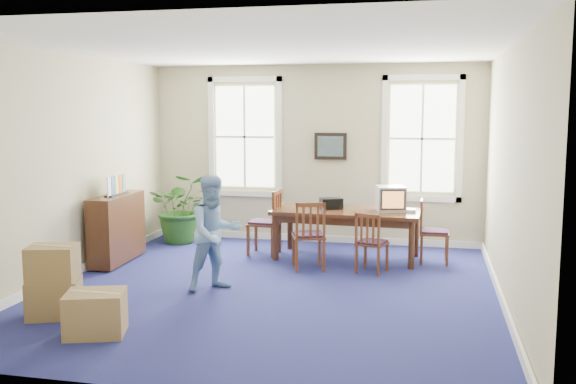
% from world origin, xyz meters
% --- Properties ---
extents(floor, '(6.50, 6.50, 0.00)m').
position_xyz_m(floor, '(0.00, 0.00, 0.00)').
color(floor, navy).
rests_on(floor, ground).
extents(ceiling, '(6.50, 6.50, 0.00)m').
position_xyz_m(ceiling, '(0.00, 0.00, 3.20)').
color(ceiling, white).
rests_on(ceiling, ground).
extents(wall_back, '(6.50, 0.00, 6.50)m').
position_xyz_m(wall_back, '(0.00, 3.25, 1.60)').
color(wall_back, '#B9AF89').
rests_on(wall_back, ground).
extents(wall_front, '(6.50, 0.00, 6.50)m').
position_xyz_m(wall_front, '(0.00, -3.25, 1.60)').
color(wall_front, '#B9AF89').
rests_on(wall_front, ground).
extents(wall_left, '(0.00, 6.50, 6.50)m').
position_xyz_m(wall_left, '(-3.00, 0.00, 1.60)').
color(wall_left, '#B9AF89').
rests_on(wall_left, ground).
extents(wall_right, '(0.00, 6.50, 6.50)m').
position_xyz_m(wall_right, '(3.00, 0.00, 1.60)').
color(wall_right, '#B9AF89').
rests_on(wall_right, ground).
extents(baseboard_back, '(6.00, 0.04, 0.12)m').
position_xyz_m(baseboard_back, '(0.00, 3.22, 0.06)').
color(baseboard_back, white).
rests_on(baseboard_back, ground).
extents(baseboard_left, '(0.04, 6.50, 0.12)m').
position_xyz_m(baseboard_left, '(-2.97, 0.00, 0.06)').
color(baseboard_left, white).
rests_on(baseboard_left, ground).
extents(baseboard_right, '(0.04, 6.50, 0.12)m').
position_xyz_m(baseboard_right, '(2.97, 0.00, 0.06)').
color(baseboard_right, white).
rests_on(baseboard_right, ground).
extents(window_left, '(1.40, 0.12, 2.20)m').
position_xyz_m(window_left, '(-1.30, 3.23, 1.90)').
color(window_left, white).
rests_on(window_left, ground).
extents(window_right, '(1.40, 0.12, 2.20)m').
position_xyz_m(window_right, '(1.90, 3.23, 1.90)').
color(window_right, white).
rests_on(window_right, ground).
extents(wall_picture, '(0.58, 0.06, 0.48)m').
position_xyz_m(wall_picture, '(0.30, 3.20, 1.75)').
color(wall_picture, black).
rests_on(wall_picture, ground).
extents(conference_table, '(2.40, 1.19, 0.80)m').
position_xyz_m(conference_table, '(0.76, 2.01, 0.40)').
color(conference_table, '#452514').
rests_on(conference_table, ground).
extents(crt_tv, '(0.53, 0.56, 0.39)m').
position_xyz_m(crt_tv, '(1.45, 2.07, 1.00)').
color(crt_tv, '#B7B7BC').
rests_on(crt_tv, conference_table).
extents(game_console, '(0.16, 0.20, 0.05)m').
position_xyz_m(game_console, '(1.77, 2.01, 0.82)').
color(game_console, white).
rests_on(game_console, conference_table).
extents(equipment_bag, '(0.41, 0.35, 0.17)m').
position_xyz_m(equipment_bag, '(0.49, 2.07, 0.89)').
color(equipment_bag, black).
rests_on(equipment_bag, conference_table).
extents(chair_near_left, '(0.59, 0.59, 1.05)m').
position_xyz_m(chair_near_left, '(0.28, 1.21, 0.52)').
color(chair_near_left, brown).
rests_on(chair_near_left, ground).
extents(chair_near_right, '(0.51, 0.51, 0.90)m').
position_xyz_m(chair_near_right, '(1.24, 1.21, 0.45)').
color(chair_near_right, brown).
rests_on(chair_near_right, ground).
extents(chair_end_left, '(0.51, 0.51, 1.08)m').
position_xyz_m(chair_end_left, '(-0.62, 2.01, 0.54)').
color(chair_end_left, brown).
rests_on(chair_end_left, ground).
extents(chair_end_right, '(0.46, 0.46, 1.00)m').
position_xyz_m(chair_end_right, '(2.15, 2.01, 0.50)').
color(chair_end_right, brown).
rests_on(chair_end_right, ground).
extents(man, '(0.95, 0.95, 1.55)m').
position_xyz_m(man, '(-0.73, -0.17, 0.77)').
color(man, '#7BA2D4').
rests_on(man, ground).
extents(credenza, '(0.44, 1.35, 1.05)m').
position_xyz_m(credenza, '(-2.75, 0.97, 0.53)').
color(credenza, '#452514').
rests_on(credenza, ground).
extents(brochure_rack, '(0.38, 0.74, 0.33)m').
position_xyz_m(brochure_rack, '(-2.73, 0.97, 1.22)').
color(brochure_rack, '#99999E').
rests_on(brochure_rack, credenza).
extents(potted_plant, '(1.45, 1.38, 1.27)m').
position_xyz_m(potted_plant, '(-2.33, 2.62, 0.63)').
color(potted_plant, '#225219').
rests_on(potted_plant, ground).
extents(cardboard_boxes, '(1.98, 1.98, 0.89)m').
position_xyz_m(cardboard_boxes, '(-1.98, -1.55, 0.44)').
color(cardboard_boxes, '#977849').
rests_on(cardboard_boxes, ground).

